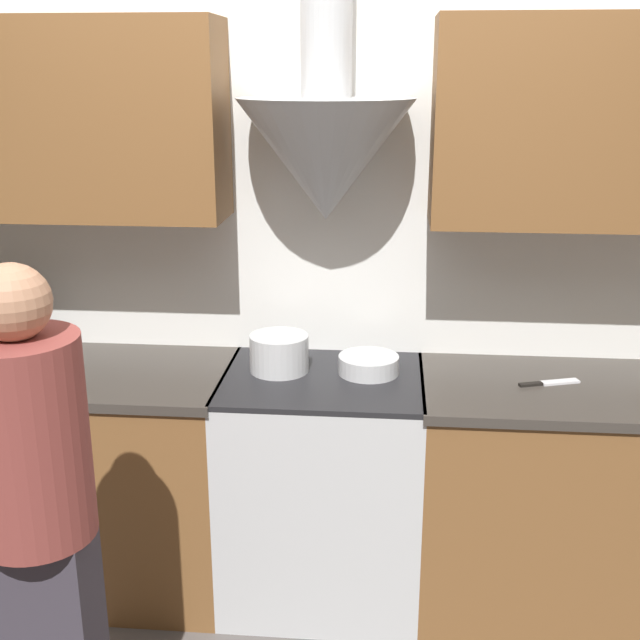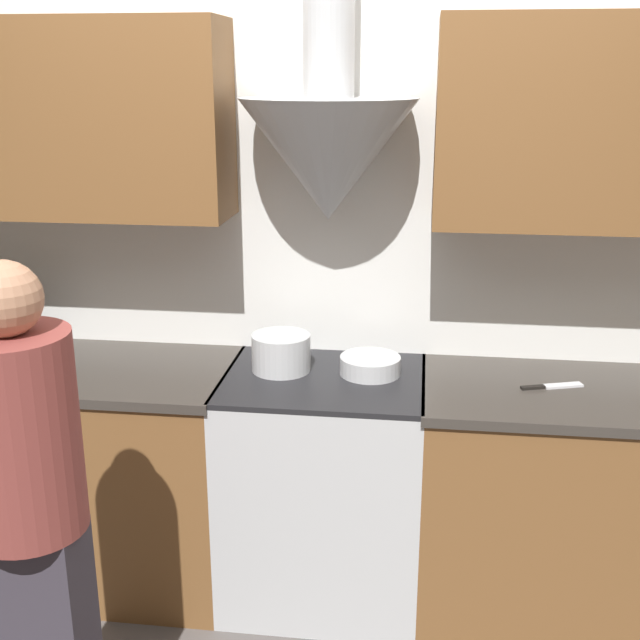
% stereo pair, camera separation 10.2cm
% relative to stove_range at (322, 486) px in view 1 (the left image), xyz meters
% --- Properties ---
extents(wall_back, '(8.40, 0.63, 2.60)m').
position_rel_stove_range_xyz_m(wall_back, '(-0.07, 0.26, 1.01)').
color(wall_back, white).
rests_on(wall_back, ground_plane).
extents(counter_left, '(1.40, 0.62, 0.90)m').
position_rel_stove_range_xyz_m(counter_left, '(-1.06, -0.00, -0.00)').
color(counter_left, brown).
rests_on(counter_left, ground_plane).
extents(counter_right, '(1.01, 0.62, 0.90)m').
position_rel_stove_range_xyz_m(counter_right, '(0.86, -0.00, -0.00)').
color(counter_right, brown).
rests_on(counter_right, ground_plane).
extents(stove_range, '(0.74, 0.60, 0.90)m').
position_rel_stove_range_xyz_m(stove_range, '(0.00, 0.00, 0.00)').
color(stove_range, '#B7BABC').
rests_on(stove_range, ground_plane).
extents(wine_bottle_5, '(0.08, 0.08, 0.31)m').
position_rel_stove_range_xyz_m(wine_bottle_5, '(-1.17, 0.07, 0.57)').
color(wine_bottle_5, black).
rests_on(wine_bottle_5, counter_left).
extents(stock_pot, '(0.22, 0.22, 0.14)m').
position_rel_stove_range_xyz_m(stock_pot, '(-0.17, 0.05, 0.52)').
color(stock_pot, '#B7BABC').
rests_on(stock_pot, stove_range).
extents(mixing_bowl, '(0.22, 0.22, 0.07)m').
position_rel_stove_range_xyz_m(mixing_bowl, '(0.17, 0.06, 0.48)').
color(mixing_bowl, '#B7BABC').
rests_on(mixing_bowl, stove_range).
extents(chefs_knife, '(0.23, 0.10, 0.01)m').
position_rel_stove_range_xyz_m(chefs_knife, '(0.81, 0.01, 0.45)').
color(chefs_knife, silver).
rests_on(chefs_knife, counter_right).
extents(person_foreground_left, '(0.30, 0.30, 1.54)m').
position_rel_stove_range_xyz_m(person_foreground_left, '(-0.65, -0.97, 0.40)').
color(person_foreground_left, '#38333D').
rests_on(person_foreground_left, ground_plane).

